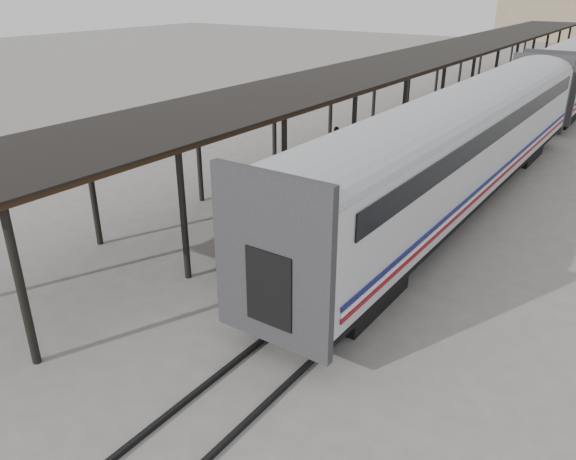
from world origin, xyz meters
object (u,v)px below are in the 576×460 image
(luggage_tug, at_px, (417,133))
(pedestrian, at_px, (336,144))
(baggage_cart, at_px, (250,247))
(porter, at_px, (241,221))

(luggage_tug, bearing_deg, pedestrian, -106.46)
(baggage_cart, distance_m, porter, 1.35)
(baggage_cart, bearing_deg, pedestrian, 87.40)
(baggage_cart, height_order, luggage_tug, luggage_tug)
(baggage_cart, xyz_separation_m, pedestrian, (-3.47, 11.12, 0.21))
(pedestrian, bearing_deg, baggage_cart, 90.96)
(pedestrian, bearing_deg, porter, 91.16)
(luggage_tug, xyz_separation_m, pedestrian, (-1.98, -5.19, 0.24))
(luggage_tug, height_order, pedestrian, pedestrian)
(porter, height_order, pedestrian, porter)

